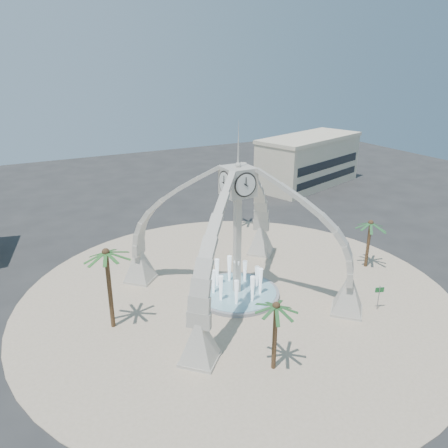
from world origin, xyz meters
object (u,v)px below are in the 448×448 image
fountain (237,292)px  palm_south (276,307)px  palm_north (239,179)px  clock_tower (237,231)px  palm_east (371,223)px  palm_west (106,254)px  street_sign (379,293)px

fountain → palm_south: size_ratio=1.38×
palm_north → clock_tower: bearing=-120.0°
palm_east → palm_west: (-26.76, 1.36, 1.71)m
street_sign → palm_east: bearing=72.9°
palm_east → palm_west: palm_west is taller
palm_east → street_sign: bearing=-128.2°
palm_north → palm_south: palm_north is taller
clock_tower → street_sign: clock_tower is taller
fountain → palm_south: palm_south is taller
palm_west → street_sign: (21.34, -8.24, -4.95)m
fountain → palm_west: palm_west is taller
palm_south → street_sign: 13.16m
palm_west → palm_north: 25.38m
palm_west → street_sign: palm_west is taller
fountain → palm_west: bearing=178.8°
clock_tower → palm_east: bearing=-4.2°
clock_tower → palm_south: bearing=-105.0°
clock_tower → palm_north: clock_tower is taller
clock_tower → street_sign: bearing=-39.3°
clock_tower → fountain: bearing=90.0°
clock_tower → palm_south: 10.74m
clock_tower → palm_east: size_ratio=3.16×
clock_tower → palm_east: (15.18, -1.12, -1.55)m
palm_north → palm_south: 28.14m
palm_east → palm_north: bearing=111.1°
palm_north → fountain: bearing=-120.0°
fountain → palm_east: 15.92m
fountain → palm_east: bearing=-4.2°
clock_tower → palm_north: 17.68m
fountain → street_sign: (9.76, -8.00, 1.41)m
palm_north → street_sign: 23.84m
palm_north → street_sign: (0.92, -23.32, -4.88)m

